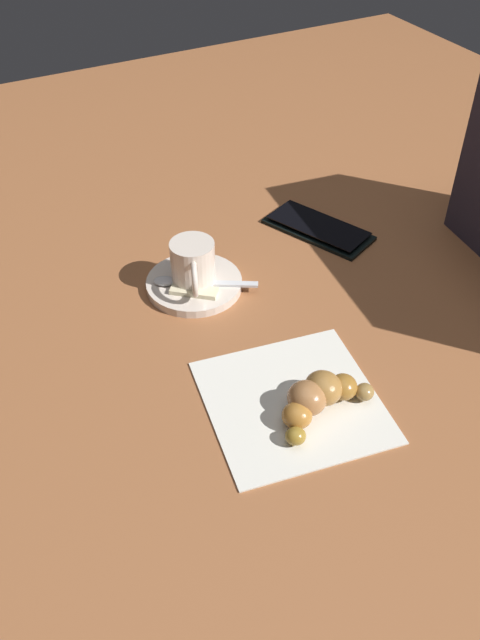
{
  "coord_description": "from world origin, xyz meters",
  "views": [
    {
      "loc": [
        -0.51,
        0.27,
        0.54
      ],
      "look_at": [
        -0.0,
        0.0,
        0.03
      ],
      "focal_mm": 37.45,
      "sensor_mm": 36.0,
      "label": 1
    }
  ],
  "objects": [
    {
      "name": "teaspoon",
      "position": [
        0.11,
        0.02,
        0.01
      ],
      "size": [
        0.08,
        0.12,
        0.01
      ],
      "color": "silver",
      "rests_on": "saucer"
    },
    {
      "name": "cell_phone",
      "position": [
        0.15,
        -0.2,
        0.01
      ],
      "size": [
        0.17,
        0.12,
        0.01
      ],
      "color": "black",
      "rests_on": "ground"
    },
    {
      "name": "espresso_cup",
      "position": [
        0.11,
        0.01,
        0.04
      ],
      "size": [
        0.08,
        0.06,
        0.06
      ],
      "color": "beige",
      "rests_on": "saucer"
    },
    {
      "name": "napkin",
      "position": [
        -0.11,
        -0.0,
        0.0
      ],
      "size": [
        0.21,
        0.21,
        0.0
      ],
      "primitive_type": "cube",
      "rotation": [
        0.0,
        0.0,
        -0.16
      ],
      "color": "silver",
      "rests_on": "ground"
    },
    {
      "name": "saucer",
      "position": [
        0.11,
        0.01,
        0.01
      ],
      "size": [
        0.12,
        0.12,
        0.01
      ],
      "primitive_type": "cylinder",
      "color": "beige",
      "rests_on": "ground"
    },
    {
      "name": "croissant",
      "position": [
        -0.14,
        -0.02,
        0.02
      ],
      "size": [
        0.07,
        0.12,
        0.03
      ],
      "color": "olive",
      "rests_on": "napkin"
    },
    {
      "name": "sugar_packet",
      "position": [
        0.09,
        0.02,
        0.01
      ],
      "size": [
        0.05,
        0.06,
        0.01
      ],
      "primitive_type": "cube",
      "rotation": [
        0.0,
        0.0,
        4.03
      ],
      "color": "beige",
      "rests_on": "saucer"
    },
    {
      "name": "ground_plane",
      "position": [
        0.0,
        0.0,
        0.0
      ],
      "size": [
        1.8,
        1.8,
        0.0
      ],
      "primitive_type": "plane",
      "color": "#995B35"
    }
  ]
}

